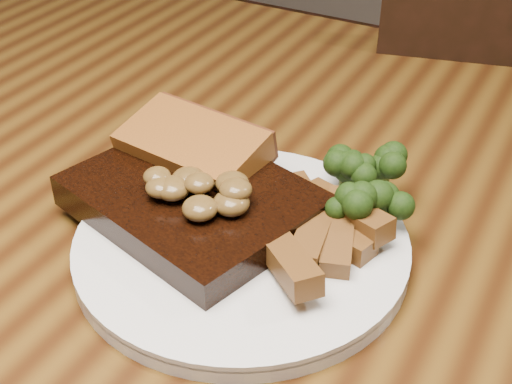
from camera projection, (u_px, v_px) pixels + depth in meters
dining_table at (238, 308)px, 0.64m from camera, size 1.60×0.90×0.75m
chair_far at (497, 210)px, 1.09m from camera, size 0.48×0.48×0.84m
plate at (242, 247)px, 0.55m from camera, size 0.31×0.31×0.01m
steak at (192, 200)px, 0.57m from camera, size 0.22×0.19×0.03m
steak_bone at (147, 250)px, 0.52m from camera, size 0.14×0.05×0.02m
mushroom_pile at (194, 179)px, 0.54m from camera, size 0.08×0.08×0.03m
garlic_bread at (194, 167)px, 0.61m from camera, size 0.13×0.08×0.03m
potato_wedges at (322, 247)px, 0.52m from camera, size 0.11×0.11×0.02m
broccoli_cluster at (364, 193)px, 0.56m from camera, size 0.07×0.07×0.04m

